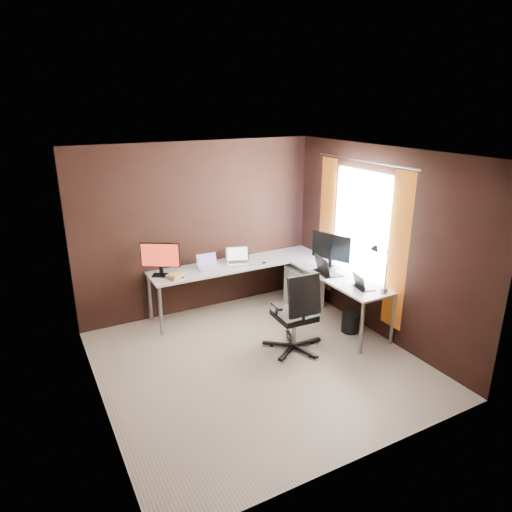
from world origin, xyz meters
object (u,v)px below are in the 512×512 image
Objects in this scene: laptop_white at (208,265)px; laptop_black_big at (326,270)px; desk_lamp at (379,263)px; drawer_pedestal at (304,286)px; monitor_right at (331,248)px; laptop_silver at (238,260)px; office_chair at (295,328)px; monitor_left at (160,257)px; wastebasket at (350,322)px; book_stack at (176,276)px; laptop_black_small at (362,285)px.

laptop_white is 1.69m from laptop_black_big.
drawer_pedestal is at bearing 78.87° from desk_lamp.
drawer_pedestal is 1.42× the size of laptop_black_big.
monitor_right reaches higher than drawer_pedestal.
laptop_silver is 0.38× the size of office_chair.
desk_lamp reaches higher than monitor_right.
monitor_left is 2.29m from laptop_black_big.
monitor_right is 1.01m from desk_lamp.
laptop_black_big is 1.55× the size of wastebasket.
book_stack is at bearing 132.80° from office_chair.
drawer_pedestal is 1.40m from office_chair.
desk_lamp is (2.08, -1.65, 0.35)m from book_stack.
desk_lamp is (1.07, -1.80, 0.34)m from laptop_silver.
desk_lamp is at bearing -42.29° from laptop_silver.
drawer_pedestal is 1.26× the size of monitor_left.
drawer_pedestal is at bearing -3.59° from monitor_right.
laptop_white is at bearing 28.89° from monitor_left.
monitor_left reaches higher than laptop_white.
book_stack is at bearing -23.46° from monitor_left.
laptop_silver is at bearing 30.82° from monitor_right.
laptop_black_small is at bearing -35.98° from book_stack.
office_chair is 3.93× the size of wastebasket.
laptop_white reaches higher than book_stack.
laptop_black_small is 0.29× the size of office_chair.
wastebasket is at bearing 148.98° from monitor_right.
wastebasket is at bearing -31.69° from book_stack.
office_chair is (-0.98, 0.34, -0.80)m from desk_lamp.
book_stack is 0.25× the size of office_chair.
drawer_pedestal is 1.66m from desk_lamp.
wastebasket is (1.49, -1.43, -0.64)m from laptop_white.
monitor_left is 0.72m from laptop_white.
laptop_black_big is 0.91m from desk_lamp.
office_chair is (0.56, -1.48, -0.46)m from laptop_white.
office_chair is at bearing 91.87° from laptop_black_small.
monitor_right is 1.79m from laptop_white.
laptop_white is 0.98× the size of laptop_black_small.
laptop_white is 0.72× the size of laptop_black_big.
wastebasket is at bearing 6.08° from office_chair.
laptop_white is 2.19m from laptop_black_small.
drawer_pedestal is 1.06m from wastebasket.
laptop_black_small is at bearing -6.40° from office_chair.
drawer_pedestal reaches higher than wastebasket.
laptop_black_big reaches higher than drawer_pedestal.
monitor_right is 1.86× the size of laptop_black_small.
monitor_right is at bearing -70.27° from drawer_pedestal.
laptop_silver reaches higher than laptop_black_small.
drawer_pedestal is 1.05× the size of monitor_right.
drawer_pedestal is 0.56× the size of office_chair.
laptop_black_big is at bearing 106.27° from wastebasket.
laptop_black_small is 0.67m from wastebasket.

